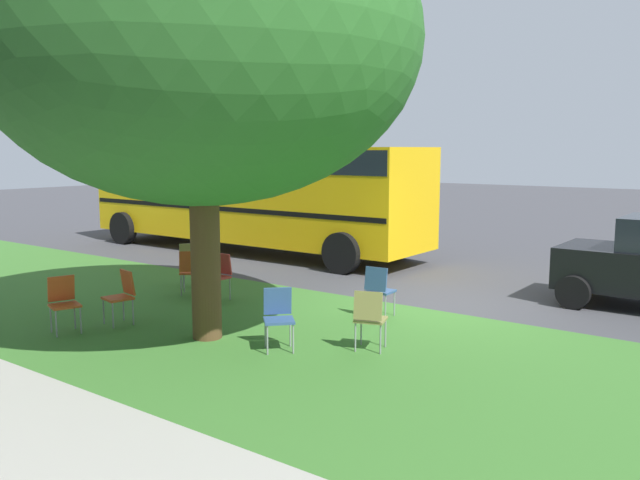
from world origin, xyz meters
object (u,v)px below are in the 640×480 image
at_px(chair_4, 278,314).
at_px(school_bus, 249,188).
at_px(chair_2, 370,315).
at_px(chair_5, 190,261).
at_px(chair_6, 219,273).
at_px(chair_0, 122,293).
at_px(street_tree, 200,42).
at_px(chair_1, 379,287).
at_px(chair_3, 191,269).
at_px(chair_7, 63,300).

xyz_separation_m(chair_4, school_bus, (6.52, -6.49, 1.24)).
bearing_deg(chair_2, chair_5, -16.14).
bearing_deg(chair_6, chair_2, 165.89).
height_order(chair_0, chair_5, same).
relative_size(chair_2, school_bus, 0.08).
relative_size(street_tree, chair_1, 7.61).
distance_m(chair_3, chair_7, 3.00).
bearing_deg(chair_7, chair_5, -73.34).
bearing_deg(school_bus, chair_3, 120.87).
relative_size(chair_0, chair_5, 1.00).
relative_size(chair_0, chair_4, 1.00).
distance_m(chair_6, school_bus, 6.13).
distance_m(chair_5, chair_7, 3.74).
relative_size(chair_2, chair_6, 1.00).
height_order(chair_2, chair_5, same).
bearing_deg(chair_6, chair_1, -167.75).
bearing_deg(school_bus, chair_0, 117.25).
bearing_deg(chair_5, chair_1, -178.57).
height_order(chair_5, chair_6, same).
relative_size(chair_3, chair_4, 1.00).
height_order(chair_5, chair_7, same).
relative_size(chair_2, chair_4, 1.00).
bearing_deg(chair_3, chair_0, 108.14).
xyz_separation_m(chair_1, chair_7, (3.46, 3.70, 0.00)).
bearing_deg(chair_7, chair_3, -82.62).
bearing_deg(school_bus, chair_5, 117.51).
xyz_separation_m(chair_6, school_bus, (3.62, -4.79, 1.24)).
bearing_deg(street_tree, chair_0, 8.71).
bearing_deg(chair_7, chair_0, -110.14).
bearing_deg(chair_6, chair_7, 83.44).
distance_m(chair_4, school_bus, 9.29).
bearing_deg(chair_3, chair_5, -41.30).
xyz_separation_m(chair_5, chair_7, (-1.07, 3.58, 0.00)).
distance_m(chair_3, chair_6, 0.73).
relative_size(chair_4, chair_7, 1.00).
xyz_separation_m(chair_1, chair_2, (-0.88, 1.68, 0.00)).
distance_m(street_tree, chair_3, 4.89).
height_order(street_tree, chair_7, street_tree).
relative_size(chair_0, chair_1, 1.00).
relative_size(chair_4, school_bus, 0.08).
relative_size(chair_1, chair_4, 1.00).
distance_m(chair_2, chair_3, 4.82).
relative_size(chair_3, school_bus, 0.08).
bearing_deg(chair_1, chair_5, 1.43).
xyz_separation_m(street_tree, chair_3, (2.40, -1.87, -3.83)).
distance_m(chair_0, chair_2, 4.19).
relative_size(chair_0, chair_3, 1.00).
relative_size(street_tree, chair_5, 7.61).
xyz_separation_m(chair_2, chair_3, (4.72, -0.96, 0.00)).
xyz_separation_m(chair_1, chair_3, (3.84, 0.72, 0.00)).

